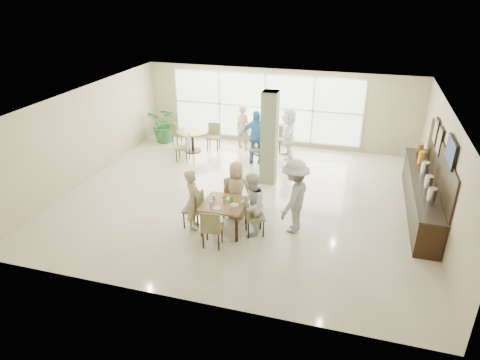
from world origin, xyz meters
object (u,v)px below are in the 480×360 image
(teen_standing, at_px, (294,196))
(adult_a, at_px, (256,137))
(teen_left, at_px, (193,200))
(teen_right, at_px, (251,204))
(adult_b, at_px, (288,133))
(buffet_counter, at_px, (422,193))
(round_table_left, at_px, (192,136))
(main_table, at_px, (224,206))
(round_table_right, at_px, (262,139))
(potted_plant, at_px, (165,124))
(adult_standing, at_px, (243,127))
(teen_far, at_px, (236,190))

(teen_standing, bearing_deg, adult_a, -141.04)
(teen_left, relative_size, teen_right, 0.98)
(adult_b, bearing_deg, buffet_counter, 35.24)
(teen_left, bearing_deg, round_table_left, 11.49)
(main_table, height_order, teen_right, teen_right)
(round_table_right, relative_size, teen_right, 0.63)
(round_table_right, xyz_separation_m, potted_plant, (-3.78, 0.18, 0.16))
(round_table_left, bearing_deg, adult_standing, 24.47)
(teen_left, xyz_separation_m, adult_a, (0.40, 4.58, 0.11))
(teen_left, height_order, teen_far, teen_left)
(main_table, height_order, teen_far, teen_far)
(teen_standing, relative_size, adult_standing, 1.15)
(teen_standing, height_order, adult_a, teen_standing)
(main_table, relative_size, teen_standing, 0.55)
(main_table, height_order, round_table_right, same)
(teen_far, xyz_separation_m, adult_b, (0.52, 4.46, 0.10))
(teen_standing, bearing_deg, potted_plant, -118.26)
(teen_far, distance_m, adult_b, 4.49)
(main_table, relative_size, buffet_counter, 0.22)
(adult_a, xyz_separation_m, adult_standing, (-0.74, 1.10, -0.08))
(teen_right, bearing_deg, buffet_counter, 115.12)
(round_table_right, height_order, adult_b, adult_b)
(adult_a, bearing_deg, round_table_right, 79.05)
(teen_left, relative_size, adult_standing, 0.96)
(round_table_left, relative_size, adult_b, 0.63)
(main_table, distance_m, adult_standing, 5.68)
(potted_plant, xyz_separation_m, teen_left, (3.35, -5.54, 0.07))
(teen_left, bearing_deg, adult_standing, -7.42)
(teen_left, height_order, adult_a, adult_a)
(teen_right, distance_m, teen_standing, 1.05)
(teen_left, relative_size, adult_a, 0.87)
(round_table_left, relative_size, adult_a, 0.62)
(round_table_left, height_order, adult_standing, adult_standing)
(adult_b, relative_size, adult_standing, 1.07)
(round_table_left, relative_size, round_table_right, 1.11)
(buffet_counter, relative_size, teen_far, 3.07)
(buffet_counter, xyz_separation_m, teen_left, (-5.47, -2.45, 0.23))
(teen_far, distance_m, adult_a, 3.78)
(teen_right, relative_size, teen_standing, 0.85)
(buffet_counter, distance_m, potted_plant, 9.35)
(main_table, distance_m, teen_left, 0.78)
(round_table_left, relative_size, teen_standing, 0.59)
(main_table, distance_m, buffet_counter, 5.26)
(adult_standing, bearing_deg, teen_right, 132.44)
(round_table_left, xyz_separation_m, adult_b, (3.39, 0.37, 0.30))
(round_table_left, xyz_separation_m, adult_standing, (1.68, 0.76, 0.24))
(round_table_left, height_order, teen_right, teen_right)
(teen_right, bearing_deg, teen_standing, 109.08)
(teen_far, xyz_separation_m, teen_standing, (1.53, -0.27, 0.17))
(main_table, xyz_separation_m, teen_left, (-0.77, -0.10, 0.11))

